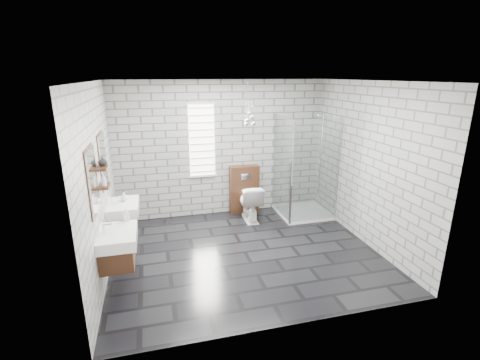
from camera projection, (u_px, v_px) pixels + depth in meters
name	position (u px, v px, depth m)	size (l,w,h in m)	color
floor	(245.00, 253.00, 5.69)	(4.20, 3.60, 0.02)	black
ceiling	(246.00, 80.00, 4.90)	(4.20, 3.60, 0.02)	white
wall_back	(222.00, 149.00, 6.97)	(4.20, 0.02, 2.70)	#A0A09B
wall_front	(291.00, 219.00, 3.62)	(4.20, 0.02, 2.70)	#A0A09B
wall_left	(98.00, 183.00, 4.79)	(0.02, 3.60, 2.70)	#A0A09B
wall_right	(367.00, 164.00, 5.80)	(0.02, 3.60, 2.70)	#A0A09B
vanity_left	(115.00, 239.00, 4.49)	(0.47, 0.70, 1.57)	#442515
vanity_right	(121.00, 209.00, 5.49)	(0.47, 0.70, 1.57)	#442515
shelf_lower	(104.00, 186.00, 4.77)	(0.14, 0.30, 0.03)	#442515
shelf_upper	(102.00, 168.00, 4.70)	(0.14, 0.30, 0.03)	#442515
window	(202.00, 140.00, 6.79)	(0.56, 0.05, 1.48)	white
cistern_panel	(244.00, 189.00, 7.22)	(0.60, 0.20, 1.00)	#442515
flush_plate	(246.00, 177.00, 7.04)	(0.18, 0.01, 0.12)	silver
shower_enclosure	(302.00, 193.00, 7.00)	(1.00, 1.00, 2.03)	white
pendant_cluster	(250.00, 119.00, 6.49)	(0.23, 0.25, 0.84)	silver
toilet	(250.00, 202.00, 6.87)	(0.41, 0.71, 0.73)	white
soap_bottle_a	(126.00, 215.00, 4.78)	(0.08, 0.08, 0.18)	#B2B2B2
soap_bottle_b	(124.00, 197.00, 5.54)	(0.11, 0.11, 0.15)	#B2B2B2
soap_bottle_c	(104.00, 180.00, 4.69)	(0.07, 0.07, 0.18)	#B2B2B2
vase	(103.00, 161.00, 4.72)	(0.12, 0.12, 0.13)	#B2B2B2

